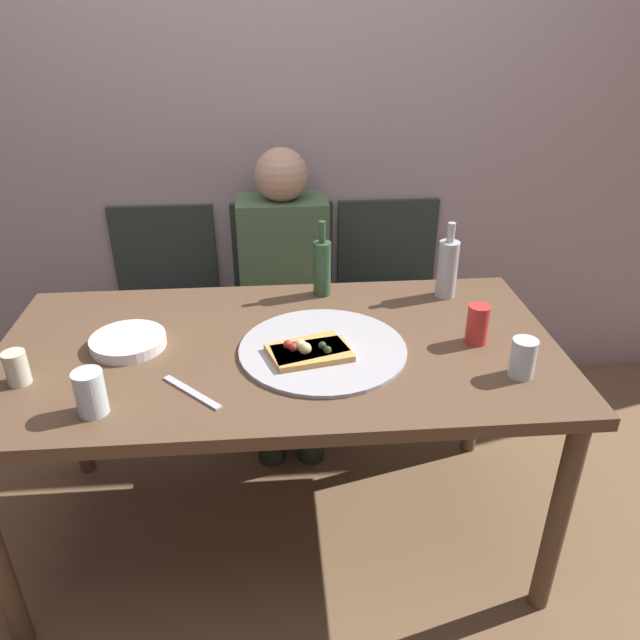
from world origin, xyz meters
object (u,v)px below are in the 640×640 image
Objects in this scene: dining_table at (279,367)px; wine_glass at (523,358)px; beer_bottle at (447,268)px; soda_can at (478,324)px; tumbler_far at (90,393)px; chair_left at (166,300)px; pizza_slice_extra at (311,353)px; plate_stack at (128,342)px; chair_middle at (285,296)px; wine_bottle at (322,267)px; table_knife at (192,392)px; pizza_tray at (323,349)px; guest_in_sweater at (285,284)px; chair_right at (389,292)px; pizza_slice_last at (306,349)px; tumbler_near at (17,368)px.

dining_table is 0.71m from wine_glass.
wine_glass is (0.07, -0.51, -0.05)m from beer_bottle.
beer_bottle is 2.17× the size of soda_can.
chair_left is at bearing 90.23° from tumbler_far.
pizza_slice_extra is 2.04× the size of tumbler_far.
dining_table is 0.46m from plate_stack.
wine_glass is 1.26m from chair_middle.
pizza_slice_extra is 0.91× the size of beer_bottle.
tumbler_far is 1.10m from soda_can.
table_knife is (-0.39, -0.58, -0.10)m from wine_bottle.
guest_in_sweater is at bearing 97.24° from pizza_tray.
wine_glass is at bearing 98.53° from chair_right.
pizza_slice_extra is 0.91× the size of wine_bottle.
beer_bottle is at bearing 35.78° from pizza_slice_last.
pizza_tray is 2.25× the size of table_knife.
wine_glass is 0.12× the size of chair_left.
chair_right is (0.42, 0.90, -0.26)m from pizza_slice_last.
guest_in_sweater is at bearing 110.13° from wine_bottle.
soda_can is 0.10× the size of guest_in_sweater.
beer_bottle reaches higher than wine_glass.
guest_in_sweater is at bearing 145.04° from beer_bottle.
pizza_slice_last is at bearing -152.82° from pizza_tray.
chair_left and chair_middle have the same top height.
guest_in_sweater is (0.51, 0.97, -0.17)m from tumbler_far.
chair_middle reaches higher than pizza_tray.
plate_stack is at bearing 53.36° from guest_in_sweater.
tumbler_far is at bearing -165.96° from soda_can.
plate_stack reaches higher than dining_table.
plate_stack is at bearing 40.18° from chair_right.
wine_glass is 0.51× the size of table_knife.
beer_bottle is 1.21m from tumbler_far.
chair_middle reaches higher than table_knife.
tumbler_far is at bearing 90.23° from chair_left.
pizza_slice_extra is at bearing -98.98° from wine_bottle.
tumbler_far reaches higher than pizza_tray.
chair_middle reaches higher than plate_stack.
plate_stack is at bearing 58.90° from chair_middle.
tumbler_far reaches higher than wine_glass.
chair_left is (-0.57, 0.92, -0.26)m from pizza_slice_extra.
beer_bottle is (0.49, 0.39, 0.08)m from pizza_slice_extra.
wine_bottle is at bearing 45.39° from tumbler_far.
chair_middle is at bearing 92.59° from pizza_slice_last.
pizza_slice_last reaches higher than dining_table.
pizza_slice_last is at bearing -101.25° from wine_bottle.
guest_in_sweater reaches higher than table_knife.
beer_bottle is 0.23× the size of guest_in_sweater.
table_knife is (0.47, -0.09, -0.04)m from tumbler_near.
wine_bottle is at bearing 131.62° from wine_glass.
pizza_tray is 0.58m from beer_bottle.
guest_in_sweater is at bearing 118.87° from table_knife.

